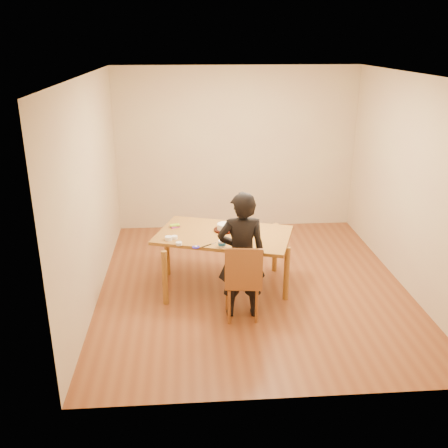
{
  "coord_description": "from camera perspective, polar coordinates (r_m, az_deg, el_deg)",
  "views": [
    {
      "loc": [
        -0.83,
        -5.92,
        3.11
      ],
      "look_at": [
        -0.38,
        -0.06,
        0.9
      ],
      "focal_mm": 40.0,
      "sensor_mm": 36.0,
      "label": 1
    }
  ],
  "objects": [
    {
      "name": "dining_table",
      "position": [
        6.39,
        -0.03,
        -1.27
      ],
      "size": [
        1.89,
        1.46,
        0.04
      ],
      "primitive_type": "cube",
      "rotation": [
        0.0,
        0.0,
        -0.31
      ],
      "color": "brown",
      "rests_on": "floor"
    },
    {
      "name": "frosting_tub",
      "position": [
        5.97,
        -0.24,
        -2.25
      ],
      "size": [
        0.09,
        0.09,
        0.08
      ],
      "primitive_type": "cylinder",
      "color": "white",
      "rests_on": "dining_table"
    },
    {
      "name": "ramekin_yellow",
      "position": [
        6.21,
        -6.35,
        -1.63
      ],
      "size": [
        0.09,
        0.09,
        0.04
      ],
      "primitive_type": "cylinder",
      "color": "white",
      "rests_on": "dining_table"
    },
    {
      "name": "frosting_lid",
      "position": [
        5.97,
        -3.24,
        -2.66
      ],
      "size": [
        0.09,
        0.09,
        0.01
      ],
      "primitive_type": "cylinder",
      "color": "#201694",
      "rests_on": "dining_table"
    },
    {
      "name": "dining_chair",
      "position": [
        5.81,
        2.03,
        -6.63
      ],
      "size": [
        0.41,
        0.41,
        0.04
      ],
      "primitive_type": "cube",
      "rotation": [
        0.0,
        0.0,
        -0.12
      ],
      "color": "brown",
      "rests_on": "floor"
    },
    {
      "name": "frosting_dome",
      "position": [
        6.44,
        0.06,
        0.04
      ],
      "size": [
        0.19,
        0.19,
        0.03
      ],
      "primitive_type": "ellipsoid",
      "color": "white",
      "rests_on": "cake"
    },
    {
      "name": "frosting_dollop",
      "position": [
        5.97,
        -3.24,
        -2.55
      ],
      "size": [
        0.04,
        0.04,
        0.02
      ],
      "primitive_type": "ellipsoid",
      "color": "white",
      "rests_on": "frosting_lid"
    },
    {
      "name": "spatula",
      "position": [
        6.01,
        -2.01,
        -2.48
      ],
      "size": [
        0.12,
        0.1,
        0.01
      ],
      "primitive_type": "cube",
      "rotation": [
        0.0,
        0.0,
        0.65
      ],
      "color": "black",
      "rests_on": "dining_table"
    },
    {
      "name": "cake",
      "position": [
        6.46,
        0.06,
        -0.32
      ],
      "size": [
        0.19,
        0.19,
        0.06
      ],
      "primitive_type": "cylinder",
      "color": "white",
      "rests_on": "cake_plate"
    },
    {
      "name": "room_shell",
      "position": [
        6.56,
        3.08,
        5.0
      ],
      "size": [
        4.0,
        4.5,
        2.7
      ],
      "color": "brown",
      "rests_on": "ground"
    },
    {
      "name": "cake_plate",
      "position": [
        6.47,
        0.06,
        -0.67
      ],
      "size": [
        0.28,
        0.28,
        0.02
      ],
      "primitive_type": "cylinder",
      "color": "#B71A0C",
      "rests_on": "dining_table"
    },
    {
      "name": "ramekin_multi",
      "position": [
        6.24,
        -5.69,
        -1.53
      ],
      "size": [
        0.08,
        0.08,
        0.04
      ],
      "primitive_type": "cylinder",
      "color": "white",
      "rests_on": "dining_table"
    },
    {
      "name": "candy_box_pink",
      "position": [
        6.62,
        -5.59,
        -0.3
      ],
      "size": [
        0.13,
        0.1,
        0.02
      ],
      "primitive_type": "cube",
      "rotation": [
        0.0,
        0.0,
        0.44
      ],
      "color": "#C42E7B",
      "rests_on": "dining_table"
    },
    {
      "name": "candy_box_green",
      "position": [
        6.62,
        -5.64,
        -0.13
      ],
      "size": [
        0.14,
        0.09,
        0.02
      ],
      "primitive_type": "cube",
      "rotation": [
        0.0,
        0.0,
        0.2
      ],
      "color": "green",
      "rests_on": "candy_box_pink"
    },
    {
      "name": "person",
      "position": [
        5.72,
        2.02,
        -3.63
      ],
      "size": [
        0.56,
        0.37,
        1.53
      ],
      "primitive_type": "imported",
      "rotation": [
        0.0,
        0.0,
        3.14
      ],
      "color": "black",
      "rests_on": "floor"
    },
    {
      "name": "ramekin_green",
      "position": [
        6.05,
        -5.18,
        -2.24
      ],
      "size": [
        0.08,
        0.08,
        0.04
      ],
      "primitive_type": "cylinder",
      "color": "white",
      "rests_on": "dining_table"
    }
  ]
}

